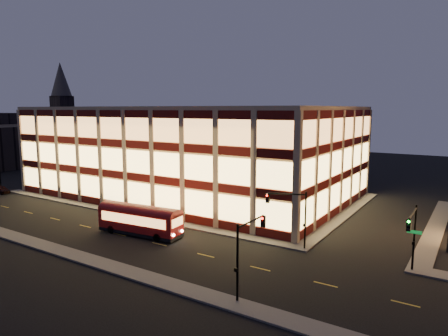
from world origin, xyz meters
The scene contains 14 objects.
ground centered at (0.00, 0.00, 0.00)m, with size 200.00×200.00×0.00m, color black.
sidewalk_office_south centered at (-3.00, 1.00, 0.07)m, with size 54.00×2.00×0.15m, color #514F4C.
sidewalk_office_east centered at (23.00, 17.00, 0.07)m, with size 2.00×30.00×0.15m, color #514F4C.
sidewalk_tower_west centered at (34.00, 17.00, 0.07)m, with size 2.00×30.00×0.15m, color #514F4C.
sidewalk_near centered at (0.00, -13.00, 0.07)m, with size 100.00×2.00×0.15m, color #514F4C.
office_building centered at (-2.91, 16.91, 7.25)m, with size 50.45×30.45×14.50m.
bg_building_a centered at (-62.00, 18.00, 5.00)m, with size 18.00×28.00×10.00m, color #2D2621.
church_tower centered at (-70.00, 40.00, 9.00)m, with size 5.00×5.00×18.00m, color #2D2621.
church_spire centered at (-70.00, 40.00, 23.00)m, with size 6.00×6.00×10.00m, color #4C473F.
traffic_signal_far centered at (22.21, 0.24, 4.11)m, with size 3.79×1.87×6.00m.
traffic_signal_right centered at (33.50, -0.62, 4.10)m, with size 1.20×4.37×6.00m.
traffic_signal_near centered at (23.50, -11.03, 4.13)m, with size 0.32×4.45×6.00m.
trolley_bus centered at (5.93, -4.65, 1.91)m, with size 10.36×3.50×3.44m.
parked_car_0 centered at (-29.85, -1.05, 0.62)m, with size 1.48×3.67×1.25m, color black.
Camera 1 is at (37.68, -36.32, 14.18)m, focal length 32.00 mm.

